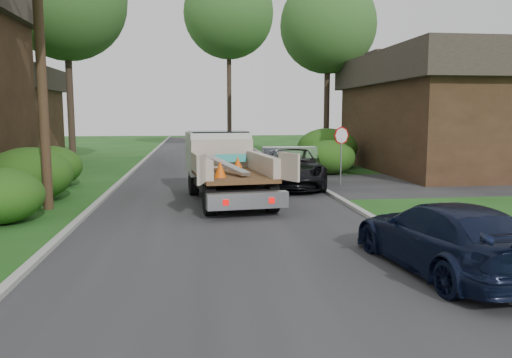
{
  "coord_description": "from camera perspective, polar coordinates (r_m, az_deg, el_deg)",
  "views": [
    {
      "loc": [
        -0.89,
        -11.22,
        2.98
      ],
      "look_at": [
        0.79,
        2.36,
        1.2
      ],
      "focal_mm": 35.0,
      "sensor_mm": 36.0,
      "label": 1
    }
  ],
  "objects": [
    {
      "name": "ground",
      "position": [
        11.64,
        -2.47,
        -7.43
      ],
      "size": [
        120.0,
        120.0,
        0.0
      ],
      "primitive_type": "plane",
      "color": "#1B4814",
      "rests_on": "ground"
    },
    {
      "name": "road",
      "position": [
        21.44,
        -4.61,
        -0.59
      ],
      "size": [
        8.0,
        90.0,
        0.02
      ],
      "primitive_type": "cube",
      "color": "#28282B",
      "rests_on": "ground"
    },
    {
      "name": "side_street",
      "position": [
        24.16,
        25.26,
        -0.37
      ],
      "size": [
        16.0,
        7.0,
        0.02
      ],
      "primitive_type": "cube",
      "color": "#28282B",
      "rests_on": "ground"
    },
    {
      "name": "curb_left",
      "position": [
        21.65,
        -15.51,
        -0.61
      ],
      "size": [
        0.2,
        90.0,
        0.12
      ],
      "primitive_type": "cube",
      "color": "#9E9E99",
      "rests_on": "ground"
    },
    {
      "name": "curb_right",
      "position": [
        21.99,
        6.13,
        -0.26
      ],
      "size": [
        0.2,
        90.0,
        0.12
      ],
      "primitive_type": "cube",
      "color": "#9E9E99",
      "rests_on": "ground"
    },
    {
      "name": "stop_sign",
      "position": [
        21.15,
        9.72,
        4.04
      ],
      "size": [
        0.71,
        0.32,
        2.48
      ],
      "color": "slate",
      "rests_on": "ground"
    },
    {
      "name": "utility_pole",
      "position": [
        16.98,
        -23.44,
        14.24
      ],
      "size": [
        2.42,
        1.25,
        10.0
      ],
      "color": "#382619",
      "rests_on": "ground"
    },
    {
      "name": "house_right",
      "position": [
        28.79,
        21.98,
        7.23
      ],
      "size": [
        9.72,
        12.96,
        6.2
      ],
      "rotation": [
        0.0,
        0.0,
        1.57
      ],
      "color": "#322114",
      "rests_on": "ground"
    },
    {
      "name": "hedge_left_a",
      "position": [
        15.34,
        -27.24,
        -1.72
      ],
      "size": [
        2.34,
        2.34,
        1.53
      ],
      "primitive_type": "ellipsoid",
      "color": "#1A4910",
      "rests_on": "ground"
    },
    {
      "name": "hedge_left_b",
      "position": [
        18.7,
        -24.47,
        0.46
      ],
      "size": [
        2.86,
        2.86,
        1.87
      ],
      "primitive_type": "ellipsoid",
      "color": "#1A4910",
      "rests_on": "ground"
    },
    {
      "name": "hedge_left_c",
      "position": [
        22.13,
        -22.52,
        1.32
      ],
      "size": [
        2.6,
        2.6,
        1.7
      ],
      "primitive_type": "ellipsoid",
      "color": "#1A4910",
      "rests_on": "ground"
    },
    {
      "name": "hedge_right_a",
      "position": [
        25.21,
        8.37,
        2.48
      ],
      "size": [
        2.6,
        2.6,
        1.7
      ],
      "primitive_type": "ellipsoid",
      "color": "#1A4910",
      "rests_on": "ground"
    },
    {
      "name": "hedge_right_b",
      "position": [
        28.26,
        8.14,
        3.53
      ],
      "size": [
        3.38,
        3.38,
        2.21
      ],
      "primitive_type": "ellipsoid",
      "color": "#1A4910",
      "rests_on": "ground"
    },
    {
      "name": "tree_right_far",
      "position": [
        32.79,
        8.24,
        16.99
      ],
      "size": [
        6.0,
        6.0,
        11.5
      ],
      "color": "#2D2119",
      "rests_on": "ground"
    },
    {
      "name": "tree_center_far",
      "position": [
        42.08,
        -3.14,
        18.35
      ],
      "size": [
        7.2,
        7.2,
        14.6
      ],
      "color": "#2D2119",
      "rests_on": "ground"
    },
    {
      "name": "flatbed_truck",
      "position": [
        17.78,
        -3.78,
        1.92
      ],
      "size": [
        3.3,
        6.48,
        2.36
      ],
      "rotation": [
        0.0,
        0.0,
        0.12
      ],
      "color": "black",
      "rests_on": "ground"
    },
    {
      "name": "black_pickup",
      "position": [
        20.69,
        4.03,
        1.33
      ],
      "size": [
        3.58,
        6.09,
        1.59
      ],
      "primitive_type": "imported",
      "rotation": [
        0.0,
        0.0,
        -0.17
      ],
      "color": "black",
      "rests_on": "ground"
    },
    {
      "name": "navy_suv",
      "position": [
        10.16,
        20.77,
        -6.21
      ],
      "size": [
        2.36,
        4.79,
        1.34
      ],
      "primitive_type": "imported",
      "rotation": [
        0.0,
        0.0,
        3.25
      ],
      "color": "black",
      "rests_on": "ground"
    }
  ]
}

